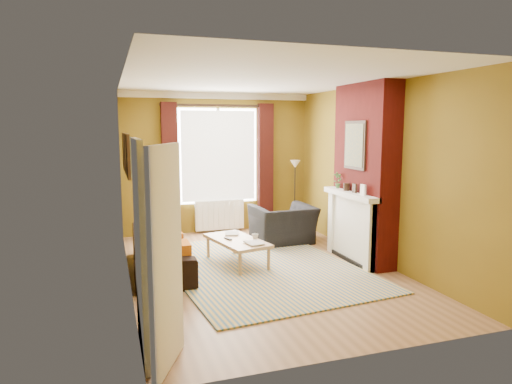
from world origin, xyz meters
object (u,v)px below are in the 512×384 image
coffee_table (237,242)px  floor_lamp (295,175)px  armchair (283,224)px  wicker_stool (257,225)px  sofa (161,250)px

coffee_table → floor_lamp: bearing=35.3°
armchair → floor_lamp: (0.65, 0.99, 0.80)m
floor_lamp → armchair: bearing=-123.1°
coffee_table → wicker_stool: bearing=50.0°
sofa → coffee_table: 1.16m
sofa → floor_lamp: size_ratio=1.42×
armchair → floor_lamp: bearing=-126.5°
sofa → armchair: size_ratio=1.93×
armchair → floor_lamp: size_ratio=0.74×
coffee_table → floor_lamp: size_ratio=0.90×
armchair → wicker_stool: armchair is taller
armchair → coffee_table: size_ratio=0.82×
floor_lamp → sofa: bearing=-146.8°
sofa → floor_lamp: (2.97, 1.94, 0.84)m
sofa → wicker_stool: bearing=-48.3°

